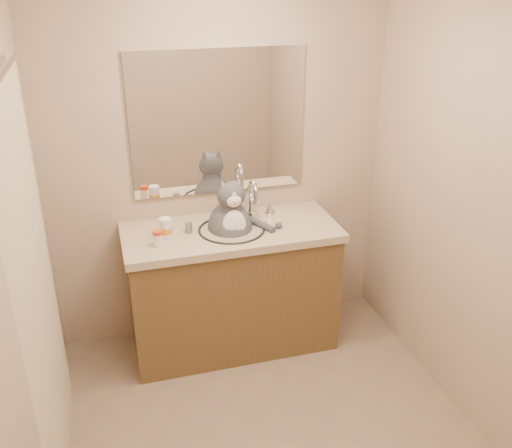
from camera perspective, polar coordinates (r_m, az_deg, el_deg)
The scene contains 8 objects.
room at distance 2.55m, azimuth 2.46°, elevation -2.18°, with size 2.22×2.52×2.42m.
vanity at distance 3.73m, azimuth -2.41°, elevation -6.12°, with size 1.34×0.59×1.12m.
mirror at distance 3.59m, azimuth -3.75°, elevation 10.04°, with size 1.10×0.02×0.90m, color white.
shower_curtain at distance 2.64m, azimuth -20.78°, elevation -7.22°, with size 0.02×1.30×1.93m.
cat at distance 3.53m, azimuth -2.54°, elevation -0.15°, with size 0.40×0.31×0.56m.
pill_bottle_redcap at distance 3.35m, azimuth -9.78°, elevation -1.42°, with size 0.06×0.06×0.10m.
pill_bottle_orange at distance 3.44m, azimuth -9.03°, elevation -0.45°, with size 0.10×0.10×0.13m.
grey_canister at distance 3.50m, azimuth -6.75°, elevation -0.33°, with size 0.05×0.05×0.07m.
Camera 1 is at (-0.73, -2.16, 2.35)m, focal length 40.00 mm.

